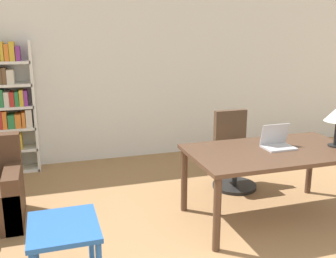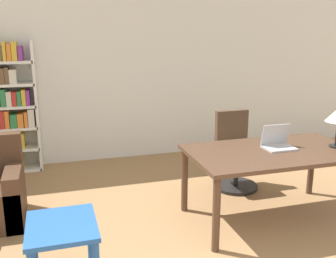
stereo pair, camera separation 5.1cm
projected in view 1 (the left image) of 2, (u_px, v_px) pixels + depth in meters
wall_back at (124, 69)px, 5.82m from camera, size 8.00×0.06×2.70m
desk at (272, 158)px, 3.99m from camera, size 1.72×0.97×0.74m
laptop at (277, 143)px, 4.03m from camera, size 0.31×0.23×0.24m
office_chair at (233, 154)px, 4.89m from camera, size 0.55×0.55×0.95m
side_table_blue at (64, 236)px, 2.86m from camera, size 0.50×0.58×0.56m
bookshelf at (4, 109)px, 5.27m from camera, size 0.72×0.28×1.79m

